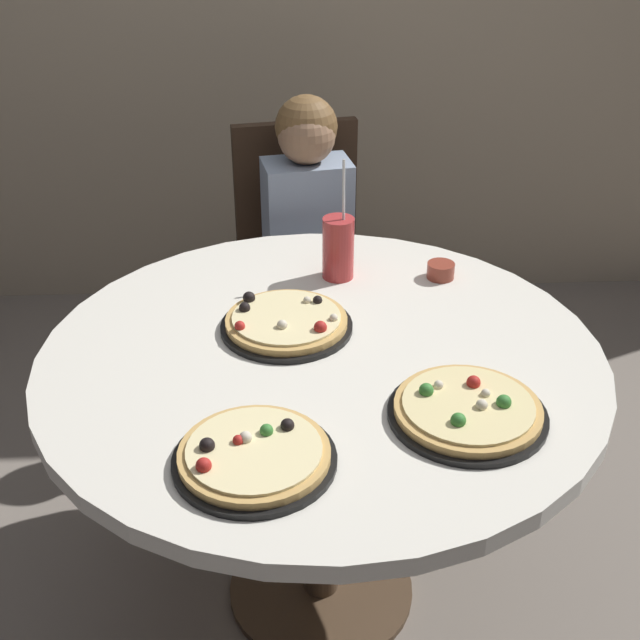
{
  "coord_description": "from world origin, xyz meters",
  "views": [
    {
      "loc": [
        -0.08,
        -1.53,
        1.73
      ],
      "look_at": [
        0.0,
        0.05,
        0.8
      ],
      "focal_mm": 46.69,
      "sensor_mm": 36.0,
      "label": 1
    }
  ],
  "objects_px": {
    "sauce_bowl": "(441,271)",
    "diner_child": "(313,294)",
    "pizza_veggie": "(286,322)",
    "pizza_pepperoni": "(254,455)",
    "dining_table": "(321,387)",
    "soda_cup": "(338,248)",
    "chair_wooden": "(302,256)",
    "pizza_cheese": "(468,410)"
  },
  "relations": [
    {
      "from": "pizza_pepperoni",
      "to": "dining_table",
      "type": "bearing_deg",
      "value": 69.08
    },
    {
      "from": "chair_wooden",
      "to": "soda_cup",
      "type": "distance_m",
      "value": 0.66
    },
    {
      "from": "diner_child",
      "to": "pizza_veggie",
      "type": "distance_m",
      "value": 0.72
    },
    {
      "from": "diner_child",
      "to": "sauce_bowl",
      "type": "xyz_separation_m",
      "value": [
        0.31,
        -0.42,
        0.29
      ]
    },
    {
      "from": "diner_child",
      "to": "soda_cup",
      "type": "height_order",
      "value": "diner_child"
    },
    {
      "from": "diner_child",
      "to": "pizza_cheese",
      "type": "xyz_separation_m",
      "value": [
        0.26,
        -1.0,
        0.28
      ]
    },
    {
      "from": "diner_child",
      "to": "soda_cup",
      "type": "relative_size",
      "value": 3.52
    },
    {
      "from": "dining_table",
      "to": "pizza_pepperoni",
      "type": "relative_size",
      "value": 4.15
    },
    {
      "from": "dining_table",
      "to": "pizza_veggie",
      "type": "height_order",
      "value": "pizza_veggie"
    },
    {
      "from": "dining_table",
      "to": "chair_wooden",
      "type": "xyz_separation_m",
      "value": [
        -0.02,
        0.93,
        -0.13
      ]
    },
    {
      "from": "chair_wooden",
      "to": "pizza_cheese",
      "type": "relative_size",
      "value": 3.05
    },
    {
      "from": "soda_cup",
      "to": "sauce_bowl",
      "type": "xyz_separation_m",
      "value": [
        0.26,
        -0.02,
        -0.06
      ]
    },
    {
      "from": "dining_table",
      "to": "pizza_pepperoni",
      "type": "bearing_deg",
      "value": -110.92
    },
    {
      "from": "dining_table",
      "to": "soda_cup",
      "type": "xyz_separation_m",
      "value": [
        0.06,
        0.35,
        0.18
      ]
    },
    {
      "from": "pizza_cheese",
      "to": "pizza_pepperoni",
      "type": "height_order",
      "value": "same"
    },
    {
      "from": "diner_child",
      "to": "pizza_veggie",
      "type": "relative_size",
      "value": 3.58
    },
    {
      "from": "pizza_veggie",
      "to": "pizza_pepperoni",
      "type": "distance_m",
      "value": 0.47
    },
    {
      "from": "diner_child",
      "to": "pizza_veggie",
      "type": "bearing_deg",
      "value": -97.62
    },
    {
      "from": "pizza_pepperoni",
      "to": "diner_child",
      "type": "bearing_deg",
      "value": 82.23
    },
    {
      "from": "chair_wooden",
      "to": "pizza_pepperoni",
      "type": "relative_size",
      "value": 3.18
    },
    {
      "from": "chair_wooden",
      "to": "soda_cup",
      "type": "bearing_deg",
      "value": -82.49
    },
    {
      "from": "chair_wooden",
      "to": "soda_cup",
      "type": "height_order",
      "value": "soda_cup"
    },
    {
      "from": "chair_wooden",
      "to": "pizza_veggie",
      "type": "bearing_deg",
      "value": -94.1
    },
    {
      "from": "dining_table",
      "to": "diner_child",
      "type": "relative_size",
      "value": 1.15
    },
    {
      "from": "dining_table",
      "to": "sauce_bowl",
      "type": "relative_size",
      "value": 17.71
    },
    {
      "from": "diner_child",
      "to": "soda_cup",
      "type": "xyz_separation_m",
      "value": [
        0.05,
        -0.4,
        0.35
      ]
    },
    {
      "from": "dining_table",
      "to": "chair_wooden",
      "type": "height_order",
      "value": "chair_wooden"
    },
    {
      "from": "pizza_veggie",
      "to": "pizza_cheese",
      "type": "relative_size",
      "value": 0.97
    },
    {
      "from": "dining_table",
      "to": "diner_child",
      "type": "distance_m",
      "value": 0.77
    },
    {
      "from": "pizza_veggie",
      "to": "soda_cup",
      "type": "relative_size",
      "value": 0.98
    },
    {
      "from": "dining_table",
      "to": "soda_cup",
      "type": "bearing_deg",
      "value": 80.16
    },
    {
      "from": "diner_child",
      "to": "pizza_pepperoni",
      "type": "distance_m",
      "value": 1.16
    },
    {
      "from": "sauce_bowl",
      "to": "diner_child",
      "type": "bearing_deg",
      "value": 126.55
    },
    {
      "from": "chair_wooden",
      "to": "diner_child",
      "type": "bearing_deg",
      "value": -81.32
    },
    {
      "from": "pizza_cheese",
      "to": "pizza_pepperoni",
      "type": "distance_m",
      "value": 0.43
    },
    {
      "from": "chair_wooden",
      "to": "pizza_cheese",
      "type": "height_order",
      "value": "chair_wooden"
    },
    {
      "from": "diner_child",
      "to": "sauce_bowl",
      "type": "distance_m",
      "value": 0.59
    },
    {
      "from": "pizza_cheese",
      "to": "soda_cup",
      "type": "bearing_deg",
      "value": 109.1
    },
    {
      "from": "soda_cup",
      "to": "pizza_veggie",
      "type": "bearing_deg",
      "value": -118.21
    },
    {
      "from": "diner_child",
      "to": "chair_wooden",
      "type": "bearing_deg",
      "value": 98.68
    },
    {
      "from": "dining_table",
      "to": "pizza_cheese",
      "type": "height_order",
      "value": "pizza_cheese"
    },
    {
      "from": "pizza_pepperoni",
      "to": "sauce_bowl",
      "type": "height_order",
      "value": "pizza_pepperoni"
    }
  ]
}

